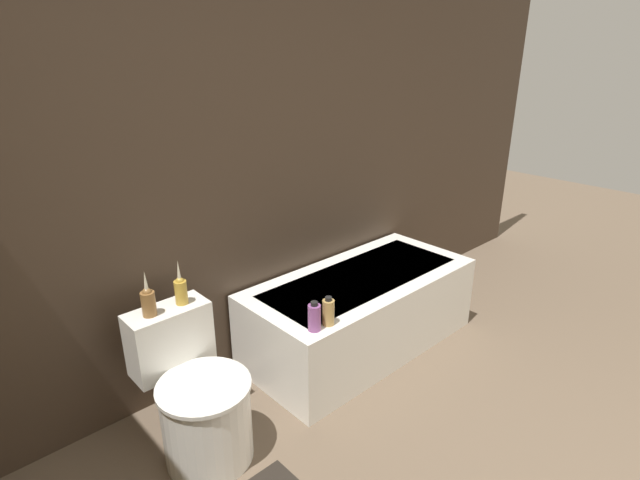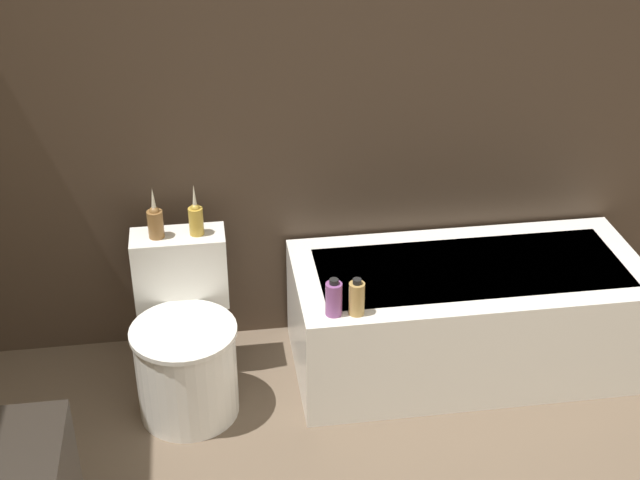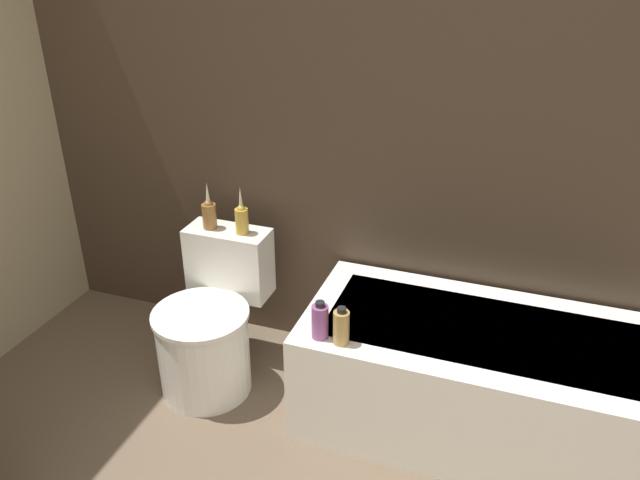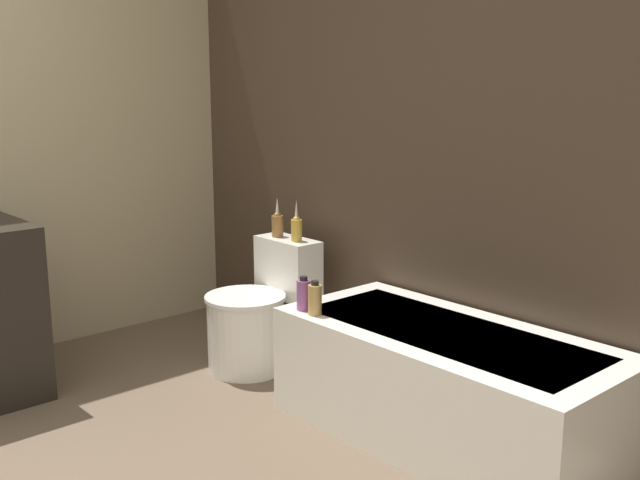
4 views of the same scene
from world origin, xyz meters
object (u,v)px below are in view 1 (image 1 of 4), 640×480
object	(u,v)px
shampoo_bottle_tall	(314,317)
shampoo_bottle_short	(328,312)
vase_gold	(148,301)
vase_silver	(181,289)
bathtub	(360,311)
toilet	(198,400)

from	to	relation	value
shampoo_bottle_tall	shampoo_bottle_short	size ratio (longest dim) A/B	1.01
vase_gold	vase_silver	xyz separation A→B (m)	(0.16, 0.00, -0.00)
bathtub	vase_silver	size ratio (longest dim) A/B	6.68
vase_gold	vase_silver	size ratio (longest dim) A/B	0.99
bathtub	vase_silver	bearing A→B (deg)	173.83
vase_silver	vase_gold	bearing A→B (deg)	-179.53
vase_silver	bathtub	bearing A→B (deg)	-6.17
toilet	shampoo_bottle_tall	distance (m)	0.68
shampoo_bottle_tall	toilet	bearing A→B (deg)	164.28
vase_gold	shampoo_bottle_short	distance (m)	0.88
toilet	vase_gold	bearing A→B (deg)	110.67
toilet	vase_silver	size ratio (longest dim) A/B	3.02
vase_gold	shampoo_bottle_tall	xyz separation A→B (m)	(0.67, -0.38, -0.19)
bathtub	vase_gold	distance (m)	1.40
vase_silver	toilet	bearing A→B (deg)	-110.56
bathtub	shampoo_bottle_short	xyz separation A→B (m)	(-0.54, -0.27, 0.32)
toilet	vase_silver	distance (m)	0.53
bathtub	vase_silver	world-z (taller)	vase_silver
bathtub	shampoo_bottle_tall	distance (m)	0.75
bathtub	vase_gold	world-z (taller)	vase_gold
vase_gold	shampoo_bottle_tall	size ratio (longest dim) A/B	1.40
shampoo_bottle_short	bathtub	bearing A→B (deg)	26.34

